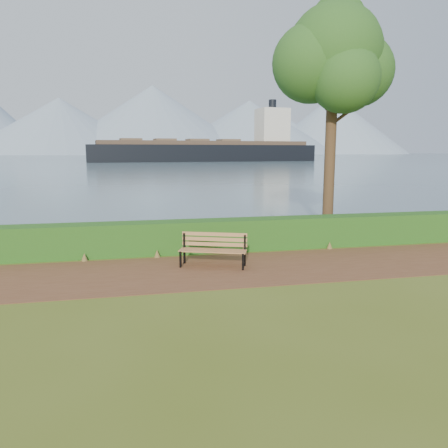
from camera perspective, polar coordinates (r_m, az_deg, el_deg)
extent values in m
plane|color=#53621C|center=(11.49, -2.58, -6.53)|extent=(140.00, 140.00, 0.00)
cube|color=brown|center=(11.77, -2.82, -6.11)|extent=(40.00, 3.40, 0.01)
cube|color=#174614|center=(13.87, -4.36, -1.62)|extent=(32.00, 0.85, 1.00)
cube|color=#3F5465|center=(270.92, -11.75, 8.69)|extent=(700.00, 510.00, 0.00)
cone|color=#7F92A9|center=(410.57, -20.59, 11.87)|extent=(160.00, 160.00, 48.00)
cone|color=#7F92A9|center=(417.39, -9.22, 13.26)|extent=(190.00, 190.00, 62.00)
cone|color=#7F92A9|center=(426.39, 3.30, 12.48)|extent=(170.00, 170.00, 50.00)
cone|color=#7F92A9|center=(467.48, 13.93, 12.45)|extent=(150.00, 150.00, 58.00)
cone|color=#7F92A9|center=(441.20, -13.31, 11.17)|extent=(120.00, 120.00, 35.00)
cone|color=#7F92A9|center=(461.87, 7.35, 11.57)|extent=(130.00, 130.00, 40.00)
cube|color=black|center=(12.07, -5.71, -4.64)|extent=(0.07, 0.08, 0.46)
cube|color=black|center=(12.44, -5.20, -3.20)|extent=(0.07, 0.08, 0.88)
cube|color=black|center=(12.23, -5.45, -3.48)|extent=(0.24, 0.52, 0.05)
cube|color=black|center=(11.76, 2.49, -4.98)|extent=(0.07, 0.08, 0.46)
cube|color=black|center=(12.15, 2.74, -3.49)|extent=(0.07, 0.08, 0.88)
cube|color=black|center=(11.93, 2.62, -3.78)|extent=(0.24, 0.52, 0.05)
cube|color=#97613A|center=(11.86, -1.64, -3.70)|extent=(1.76, 0.75, 0.04)
cube|color=#97613A|center=(11.98, -1.52, -3.56)|extent=(1.76, 0.75, 0.04)
cube|color=#97613A|center=(12.11, -1.41, -3.42)|extent=(1.76, 0.75, 0.04)
cube|color=#97613A|center=(12.23, -1.30, -3.29)|extent=(1.76, 0.75, 0.04)
cube|color=#97613A|center=(12.26, -1.25, -2.66)|extent=(1.74, 0.70, 0.11)
cube|color=#97613A|center=(12.23, -1.26, -2.01)|extent=(1.74, 0.70, 0.11)
cube|color=#97613A|center=(12.21, -1.26, -1.34)|extent=(1.74, 0.70, 0.11)
cylinder|color=#3C2518|center=(17.05, 13.76, 10.86)|extent=(0.41, 0.41, 7.30)
sphere|color=#1A501B|center=(17.40, 14.18, 20.92)|extent=(3.45, 3.45, 3.45)
sphere|color=#1A501B|center=(17.73, 17.02, 18.58)|extent=(2.64, 2.64, 2.64)
sphere|color=#1A501B|center=(17.03, 11.36, 19.88)|extent=(2.84, 2.84, 2.84)
sphere|color=#1A501B|center=(16.57, 15.50, 17.89)|extent=(2.43, 2.43, 2.43)
sphere|color=#1A501B|center=(18.05, 12.58, 22.20)|extent=(2.23, 2.23, 2.23)
sphere|color=#1A501B|center=(17.74, 14.63, 24.04)|extent=(2.03, 2.03, 2.03)
cylinder|color=#3C2518|center=(17.29, 15.27, 13.48)|extent=(1.07, 0.12, 0.80)
cylinder|color=#3C2518|center=(17.06, 12.51, 15.35)|extent=(0.83, 0.38, 0.73)
cube|color=black|center=(131.36, -2.51, 8.79)|extent=(68.26, 17.58, 6.75)
cube|color=#49382C|center=(131.37, -2.52, 10.52)|extent=(62.78, 15.97, 1.16)
cube|color=silver|center=(138.89, 6.30, 12.57)|extent=(9.46, 8.82, 10.61)
cylinder|color=black|center=(139.37, 6.35, 15.14)|extent=(2.32, 2.32, 3.38)
cube|color=brown|center=(127.33, -12.10, 10.70)|extent=(6.42, 6.93, 0.77)
cube|color=brown|center=(128.71, -7.75, 10.81)|extent=(6.42, 6.93, 0.77)
cube|color=brown|center=(130.78, -3.52, 10.85)|extent=(6.42, 6.93, 0.77)
cube|color=brown|center=(133.53, 0.56, 10.84)|extent=(6.42, 6.93, 0.77)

